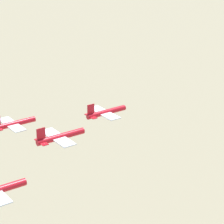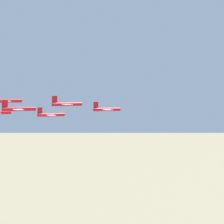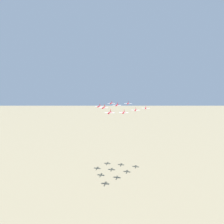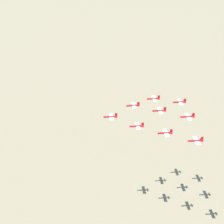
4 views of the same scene
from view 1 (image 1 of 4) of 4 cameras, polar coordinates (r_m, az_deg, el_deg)
jet_0 at (r=108.48m, az=-0.77°, el=-0.03°), size 8.92×9.20×3.09m
jet_1 at (r=109.64m, az=-10.63°, el=-1.27°), size 8.92×9.20×3.09m
jet_2 at (r=92.26m, az=-5.74°, el=-2.68°), size 8.92×9.20×3.09m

